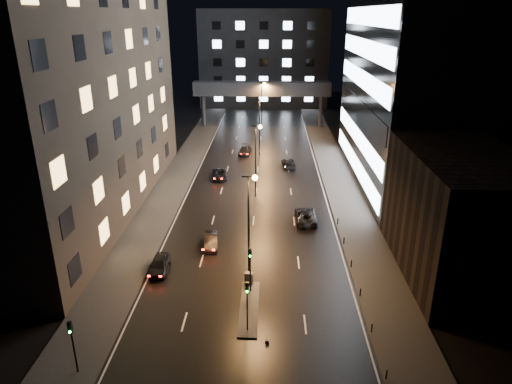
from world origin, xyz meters
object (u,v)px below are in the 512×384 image
at_px(car_toward_a, 306,216).
at_px(utility_cabinet, 249,278).
at_px(car_away_a, 160,265).
at_px(car_away_b, 211,241).
at_px(car_away_d, 245,151).
at_px(car_away_c, 220,174).
at_px(car_toward_b, 289,163).

height_order(car_toward_a, utility_cabinet, car_toward_a).
relative_size(car_away_a, car_away_b, 1.03).
xyz_separation_m(car_away_a, car_away_d, (6.20, 40.39, -0.02)).
xyz_separation_m(car_away_d, utility_cabinet, (2.73, -42.56, 0.01)).
xyz_separation_m(car_away_b, car_toward_a, (10.84, 6.83, 0.07)).
height_order(car_away_b, car_away_d, car_away_d).
bearing_deg(utility_cabinet, car_away_c, 114.09).
bearing_deg(car_away_a, car_away_b, 46.85).
bearing_deg(car_toward_a, car_away_b, 31.30).
bearing_deg(car_toward_a, car_toward_b, -87.23).
relative_size(car_toward_b, utility_cabinet, 4.30).
xyz_separation_m(car_away_a, car_away_c, (3.00, 27.41, -0.08)).
xyz_separation_m(car_away_b, utility_cabinet, (4.53, -7.48, 0.04)).
xyz_separation_m(car_away_c, utility_cabinet, (5.93, -29.58, 0.08)).
distance_m(car_away_b, car_toward_a, 12.81).
distance_m(car_away_b, utility_cabinet, 8.74).
bearing_deg(car_away_b, car_toward_a, 24.73).
bearing_deg(car_away_b, car_toward_b, 63.87).
relative_size(car_away_b, utility_cabinet, 3.59).
bearing_deg(car_away_d, car_toward_a, -66.79).
height_order(car_away_c, car_toward_b, car_toward_b).
height_order(car_away_c, utility_cabinet, utility_cabinet).
height_order(car_away_a, utility_cabinet, car_away_a).
bearing_deg(car_away_d, car_away_c, -98.37).
xyz_separation_m(car_away_d, car_toward_b, (7.68, -7.02, 0.01)).
relative_size(car_away_d, car_toward_b, 0.99).
height_order(car_away_d, car_toward_b, car_toward_b).
bearing_deg(car_away_c, car_toward_a, -58.24).
relative_size(car_away_d, utility_cabinet, 4.25).
xyz_separation_m(car_away_b, car_away_d, (1.80, 35.08, 0.03)).
relative_size(car_away_a, car_away_c, 0.92).
distance_m(car_away_d, car_toward_b, 10.41).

